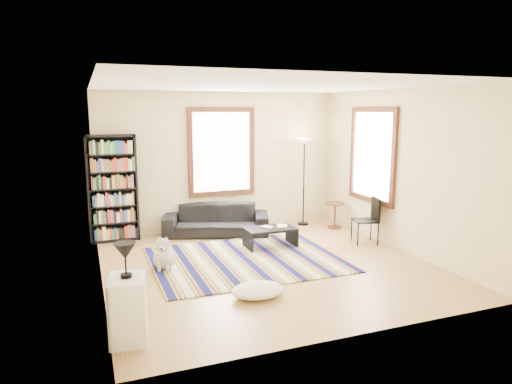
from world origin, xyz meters
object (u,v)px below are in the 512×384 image
object	(u,v)px
white_cabinet	(128,309)
bookshelf	(113,188)
coffee_table	(270,237)
side_table	(335,215)
dog	(164,252)
floor_cushion	(258,290)
folding_chair	(365,221)
floor_lamp	(304,182)
sofa	(216,220)

from	to	relation	value
white_cabinet	bookshelf	bearing A→B (deg)	96.45
coffee_table	side_table	xyz separation A→B (m)	(1.79, 0.78, 0.09)
white_cabinet	dog	distance (m)	2.24
floor_cushion	folding_chair	distance (m)	3.20
bookshelf	floor_cushion	xyz separation A→B (m)	(1.58, -3.44, -0.91)
floor_lamp	coffee_table	bearing A→B (deg)	-135.41
coffee_table	white_cabinet	xyz separation A→B (m)	(-2.71, -2.57, 0.17)
floor_cushion	sofa	bearing A→B (deg)	83.90
floor_cushion	dog	world-z (taller)	dog
bookshelf	dog	distance (m)	2.14
bookshelf	side_table	bearing A→B (deg)	-8.78
sofa	folding_chair	distance (m)	2.87
sofa	floor_cushion	distance (m)	3.20
side_table	folding_chair	world-z (taller)	folding_chair
floor_lamp	dog	size ratio (longest dim) A/B	3.49
sofa	folding_chair	size ratio (longest dim) A/B	2.38
white_cabinet	dog	size ratio (longest dim) A/B	1.31
sofa	bookshelf	world-z (taller)	bookshelf
floor_cushion	side_table	xyz separation A→B (m)	(2.79, 2.77, 0.18)
white_cabinet	floor_lamp	bearing A→B (deg)	52.13
floor_lamp	dog	world-z (taller)	floor_lamp
bookshelf	floor_lamp	xyz separation A→B (m)	(3.89, -0.17, -0.07)
bookshelf	white_cabinet	distance (m)	4.08
side_table	floor_cushion	bearing A→B (deg)	-135.24
coffee_table	side_table	size ratio (longest dim) A/B	1.67
sofa	floor_cushion	size ratio (longest dim) A/B	2.86
sofa	white_cabinet	distance (m)	4.28
bookshelf	floor_lamp	distance (m)	3.89
coffee_table	white_cabinet	distance (m)	3.74
sofa	bookshelf	size ratio (longest dim) A/B	1.02
side_table	folding_chair	xyz separation A→B (m)	(-0.05, -1.16, 0.16)
bookshelf	coffee_table	xyz separation A→B (m)	(2.58, -1.45, -0.82)
sofa	folding_chair	xyz separation A→B (m)	(2.40, -1.57, 0.13)
coffee_table	floor_cushion	world-z (taller)	coffee_table
floor_lamp	white_cabinet	bearing A→B (deg)	-136.18
bookshelf	folding_chair	distance (m)	4.73
floor_cushion	folding_chair	xyz separation A→B (m)	(2.74, 1.61, 0.34)
bookshelf	white_cabinet	bearing A→B (deg)	-91.87
floor_cushion	bookshelf	bearing A→B (deg)	114.57
floor_lamp	side_table	world-z (taller)	floor_lamp
white_cabinet	dog	world-z (taller)	white_cabinet
side_table	folding_chair	distance (m)	1.17
side_table	folding_chair	bearing A→B (deg)	-92.46
floor_lamp	folding_chair	xyz separation A→B (m)	(0.43, -1.67, -0.50)
floor_lamp	white_cabinet	world-z (taller)	floor_lamp
coffee_table	sofa	bearing A→B (deg)	119.42
bookshelf	coffee_table	bearing A→B (deg)	-29.39
floor_lamp	side_table	distance (m)	0.96
coffee_table	side_table	bearing A→B (deg)	23.60
sofa	bookshelf	distance (m)	2.06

